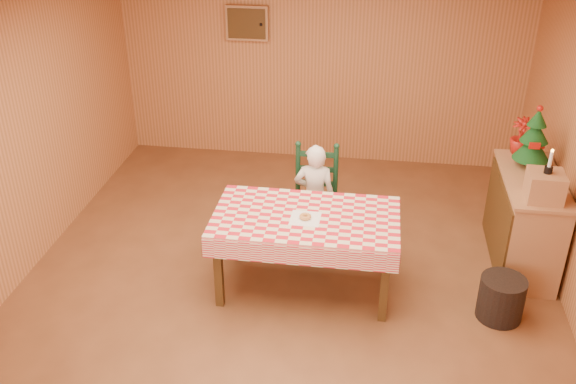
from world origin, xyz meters
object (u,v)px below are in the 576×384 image
object	(u,v)px
christmas_tree	(534,139)
storage_bin	(501,298)
dining_table	(306,224)
seated_child	(314,197)
shelf_unit	(524,221)
ladder_chair	(315,199)
crate	(545,186)

from	to	relation	value
christmas_tree	storage_bin	bearing A→B (deg)	-104.86
dining_table	seated_child	xyz separation A→B (m)	(-0.00, 0.73, -0.13)
shelf_unit	christmas_tree	bearing A→B (deg)	88.02
ladder_chair	dining_table	bearing A→B (deg)	-90.00
dining_table	storage_bin	bearing A→B (deg)	-6.05
shelf_unit	storage_bin	xyz separation A→B (m)	(-0.30, -0.90, -0.27)
crate	storage_bin	world-z (taller)	crate
seated_child	ladder_chair	bearing A→B (deg)	-90.00
crate	christmas_tree	bearing A→B (deg)	90.00
dining_table	crate	distance (m)	2.09
crate	ladder_chair	bearing A→B (deg)	167.08
seated_child	crate	size ratio (longest dim) A/B	3.75
crate	christmas_tree	size ratio (longest dim) A/B	0.48
ladder_chair	crate	world-z (taller)	crate
seated_child	christmas_tree	xyz separation A→B (m)	(2.04, 0.24, 0.65)
shelf_unit	crate	size ratio (longest dim) A/B	4.13
seated_child	storage_bin	world-z (taller)	seated_child
crate	storage_bin	distance (m)	1.04
dining_table	seated_child	size ratio (longest dim) A/B	1.47
seated_child	storage_bin	distance (m)	1.99
shelf_unit	crate	distance (m)	0.71
seated_child	shelf_unit	size ratio (longest dim) A/B	0.91
dining_table	storage_bin	world-z (taller)	dining_table
seated_child	shelf_unit	bearing A→B (deg)	179.72
storage_bin	dining_table	bearing A→B (deg)	173.95
dining_table	christmas_tree	xyz separation A→B (m)	(2.04, 0.97, 0.52)
seated_child	crate	bearing A→B (deg)	168.61
ladder_chair	shelf_unit	distance (m)	2.03
dining_table	crate	size ratio (longest dim) A/B	5.52
storage_bin	shelf_unit	bearing A→B (deg)	71.78
christmas_tree	crate	bearing A→B (deg)	-90.00
dining_table	christmas_tree	size ratio (longest dim) A/B	2.67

